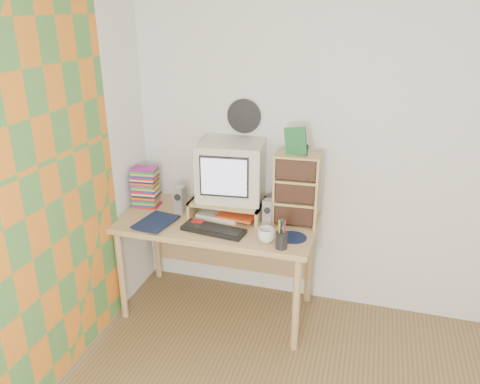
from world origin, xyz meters
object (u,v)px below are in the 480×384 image
Objects in this scene: diary at (143,217)px; dvd_stack at (146,190)px; desk at (220,233)px; keyboard at (214,230)px; mug at (266,235)px; crt_monitor at (232,171)px; cd_rack at (296,190)px.

dvd_stack is at bearing 120.05° from diary.
keyboard reaches higher than desk.
dvd_stack is 2.25× the size of mug.
diary is at bearing -174.83° from keyboard.
dvd_stack is at bearing 177.23° from desk.
crt_monitor reaches higher than desk.
desk is at bearing 145.80° from mug.
mug reaches higher than desk.
diary is (-0.54, 0.02, 0.01)m from keyboard.
desk is 3.22× the size of keyboard.
crt_monitor reaches higher than cd_rack.
mug is at bearing -34.20° from desk.
dvd_stack is at bearing 178.99° from crt_monitor.
desk is 0.53m from mug.
desk is 3.19× the size of crt_monitor.
dvd_stack reaches higher than desk.
crt_monitor is 0.58m from mug.
cd_rack is at bearing -4.85° from dvd_stack.
desk is at bearing -8.29° from dvd_stack.
diary is (-1.04, -0.27, -0.23)m from cd_rack.
desk is 0.57m from diary.
cd_rack reaches higher than desk.
cd_rack is at bearing 4.45° from desk.
desk is 0.29m from keyboard.
desk is at bearing -178.65° from cd_rack.
dvd_stack is (-0.66, -0.06, -0.20)m from crt_monitor.
desk is 12.12× the size of mug.
keyboard is at bearing 174.58° from mug.
crt_monitor is at bearing 37.87° from diary.
crt_monitor is 3.79× the size of mug.
mug is 0.91m from diary.
mug is (0.37, -0.04, 0.03)m from keyboard.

